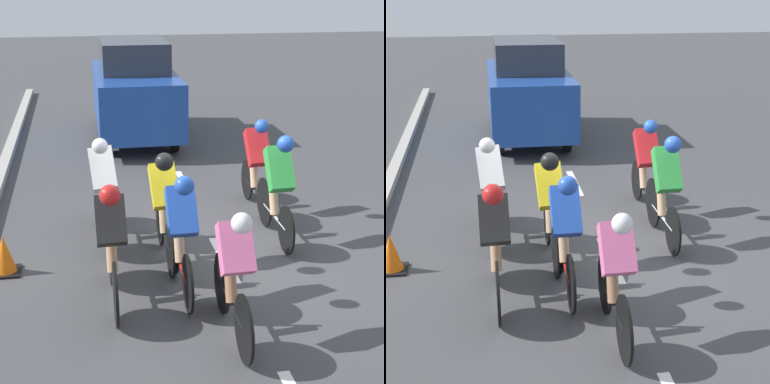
% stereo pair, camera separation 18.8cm
% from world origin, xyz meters
% --- Properties ---
extents(ground_plane, '(60.00, 60.00, 0.00)m').
position_xyz_m(ground_plane, '(0.00, 0.00, 0.00)').
color(ground_plane, '#424244').
extents(lane_stripe_mid, '(0.12, 1.40, 0.01)m').
position_xyz_m(lane_stripe_mid, '(0.00, 0.26, 0.00)').
color(lane_stripe_mid, white).
rests_on(lane_stripe_mid, ground).
extents(lane_stripe_far, '(0.12, 1.40, 0.01)m').
position_xyz_m(lane_stripe_far, '(0.00, -2.94, 0.00)').
color(lane_stripe_far, white).
rests_on(lane_stripe_far, ground).
extents(cyclist_green, '(0.32, 1.66, 1.55)m').
position_xyz_m(cyclist_green, '(-0.84, -0.22, 0.82)').
color(cyclist_green, black).
rests_on(cyclist_green, ground).
extents(cyclist_pink, '(0.33, 1.65, 1.46)m').
position_xyz_m(cyclist_pink, '(0.32, 2.10, 0.75)').
color(cyclist_pink, black).
rests_on(cyclist_pink, ground).
extents(cyclist_blue, '(0.32, 1.66, 1.50)m').
position_xyz_m(cyclist_blue, '(0.69, 1.06, 0.79)').
color(cyclist_blue, black).
rests_on(cyclist_blue, ground).
extents(cyclist_white, '(0.38, 1.68, 1.53)m').
position_xyz_m(cyclist_white, '(1.47, -0.61, 0.79)').
color(cyclist_white, black).
rests_on(cyclist_white, ground).
extents(cyclist_black, '(0.33, 1.67, 1.50)m').
position_xyz_m(cyclist_black, '(1.48, 1.22, 0.78)').
color(cyclist_black, black).
rests_on(cyclist_black, ground).
extents(cyclist_red, '(0.34, 1.61, 1.50)m').
position_xyz_m(cyclist_red, '(-0.88, -1.41, 0.78)').
color(cyclist_red, black).
rests_on(cyclist_red, ground).
extents(cyclist_yellow, '(0.36, 1.67, 1.52)m').
position_xyz_m(cyclist_yellow, '(0.76, 0.19, 0.80)').
color(cyclist_yellow, black).
rests_on(cyclist_yellow, ground).
extents(support_car, '(1.70, 3.99, 2.13)m').
position_xyz_m(support_car, '(0.53, -6.33, 1.07)').
color(support_car, black).
rests_on(support_car, ground).
extents(traffic_cone, '(0.36, 0.36, 0.49)m').
position_xyz_m(traffic_cone, '(2.75, 0.17, 0.24)').
color(traffic_cone, black).
rests_on(traffic_cone, ground).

